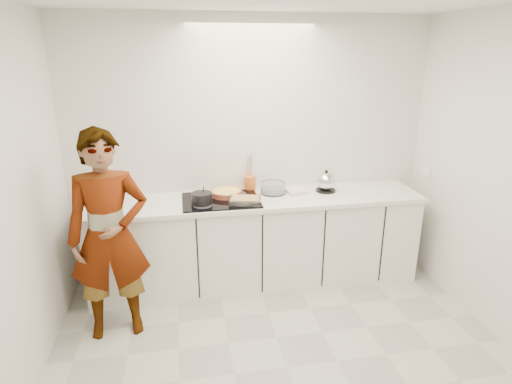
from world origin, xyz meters
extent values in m
cube|color=beige|center=(0.00, 0.00, 0.00)|extent=(3.60, 3.20, 0.00)
cube|color=silver|center=(0.00, 1.60, 1.30)|extent=(3.60, 0.00, 2.60)
cube|color=white|center=(1.79, 1.33, 1.07)|extent=(0.02, 0.15, 0.09)
cube|color=white|center=(0.00, 1.28, 0.43)|extent=(3.20, 0.58, 0.87)
cube|color=white|center=(0.00, 1.28, 0.89)|extent=(3.24, 0.64, 0.04)
cube|color=black|center=(-0.35, 1.26, 0.92)|extent=(0.72, 0.54, 0.01)
cylinder|color=#A04B33|center=(-0.29, 1.37, 0.95)|extent=(0.41, 0.41, 0.05)
cylinder|color=#F0D354|center=(-0.29, 1.37, 0.97)|extent=(0.35, 0.35, 0.01)
cylinder|color=black|center=(-0.53, 1.17, 0.98)|extent=(0.23, 0.23, 0.11)
cylinder|color=silver|center=(-0.51, 1.19, 1.03)|extent=(0.02, 0.08, 0.16)
cube|color=silver|center=(-0.14, 1.12, 0.95)|extent=(0.32, 0.27, 0.05)
cube|color=tan|center=(-0.14, 1.12, 0.97)|extent=(0.29, 0.23, 0.02)
cylinder|color=silver|center=(0.18, 1.39, 0.97)|extent=(0.33, 0.33, 0.12)
cylinder|color=white|center=(0.18, 1.39, 0.95)|extent=(0.28, 0.28, 0.05)
cube|color=white|center=(0.42, 1.35, 0.93)|extent=(0.23, 0.19, 0.03)
cylinder|color=black|center=(0.72, 1.36, 0.92)|extent=(0.26, 0.26, 0.02)
sphere|color=silver|center=(0.72, 1.36, 1.01)|extent=(0.25, 0.25, 0.19)
sphere|color=black|center=(0.72, 1.36, 1.12)|extent=(0.04, 0.04, 0.03)
cylinder|color=orange|center=(-0.02, 1.54, 0.98)|extent=(0.13, 0.13, 0.15)
imported|color=white|center=(-1.29, 0.70, 0.87)|extent=(0.67, 0.48, 1.73)
camera|label=1|loc=(-0.69, -2.55, 2.28)|focal=30.00mm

